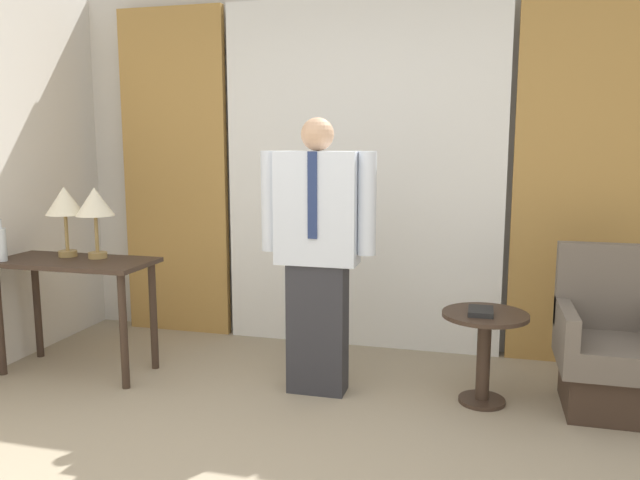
# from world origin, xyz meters

# --- Properties ---
(wall_back) EXTENTS (10.00, 0.06, 2.70)m
(wall_back) POSITION_xyz_m (0.00, 2.64, 1.35)
(wall_back) COLOR silver
(wall_back) RESTS_ON ground_plane
(curtain_sheer_center) EXTENTS (2.08, 0.06, 2.58)m
(curtain_sheer_center) POSITION_xyz_m (0.00, 2.51, 1.29)
(curtain_sheer_center) COLOR white
(curtain_sheer_center) RESTS_ON ground_plane
(curtain_drape_left) EXTENTS (0.88, 0.06, 2.58)m
(curtain_drape_left) POSITION_xyz_m (-1.52, 2.51, 1.29)
(curtain_drape_left) COLOR #B28442
(curtain_drape_left) RESTS_ON ground_plane
(curtain_drape_right) EXTENTS (0.88, 0.06, 2.58)m
(curtain_drape_right) POSITION_xyz_m (1.52, 2.51, 1.29)
(curtain_drape_right) COLOR #B28442
(curtain_drape_right) RESTS_ON ground_plane
(desk) EXTENTS (1.05, 0.49, 0.77)m
(desk) POSITION_xyz_m (-1.73, 1.46, 0.63)
(desk) COLOR #38281E
(desk) RESTS_ON ground_plane
(table_lamp_left) EXTENTS (0.25, 0.25, 0.48)m
(table_lamp_left) POSITION_xyz_m (-1.85, 1.56, 1.14)
(table_lamp_left) COLOR #9E7F47
(table_lamp_left) RESTS_ON desk
(table_lamp_right) EXTENTS (0.25, 0.25, 0.48)m
(table_lamp_right) POSITION_xyz_m (-1.62, 1.56, 1.14)
(table_lamp_right) COLOR #9E7F47
(table_lamp_right) RESTS_ON desk
(bottle_near_edge) EXTENTS (0.07, 0.07, 0.28)m
(bottle_near_edge) POSITION_xyz_m (-2.16, 1.30, 0.89)
(bottle_near_edge) COLOR silver
(bottle_near_edge) RESTS_ON desk
(person) EXTENTS (0.71, 0.23, 1.69)m
(person) POSITION_xyz_m (-0.08, 1.55, 0.91)
(person) COLOR #2D2D33
(person) RESTS_ON ground_plane
(armchair) EXTENTS (0.60, 0.61, 0.95)m
(armchair) POSITION_xyz_m (1.64, 1.73, 0.34)
(armchair) COLOR #38281E
(armchair) RESTS_ON ground_plane
(side_table) EXTENTS (0.50, 0.50, 0.55)m
(side_table) POSITION_xyz_m (0.92, 1.63, 0.38)
(side_table) COLOR #38281E
(side_table) RESTS_ON ground_plane
(book) EXTENTS (0.14, 0.20, 0.03)m
(book) POSITION_xyz_m (0.90, 1.60, 0.57)
(book) COLOR black
(book) RESTS_ON side_table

